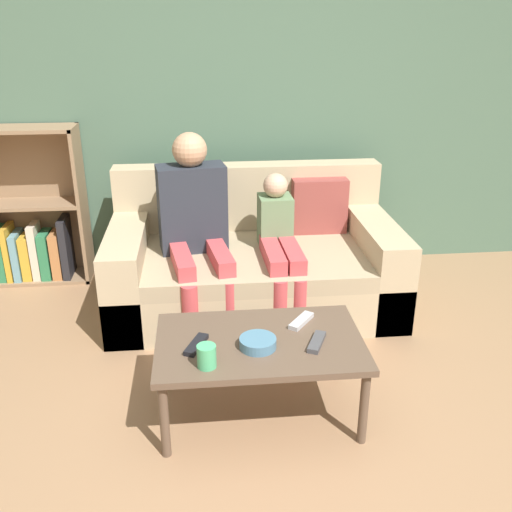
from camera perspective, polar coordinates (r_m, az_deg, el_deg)
ground_plane at (r=2.35m, az=3.61°, el=-24.19°), size 22.00×22.00×0.00m
wall_back at (r=4.02m, az=-1.55°, el=16.85°), size 12.00×0.06×2.60m
couch at (r=3.64m, az=-0.22°, el=-0.70°), size 1.76×1.00×0.82m
bookshelf at (r=4.22m, az=-21.46°, el=2.89°), size 0.69×0.28×1.07m
coffee_table at (r=2.59m, az=0.36°, el=-9.15°), size 0.92×0.58×0.39m
person_adult at (r=3.41m, az=-6.16°, el=3.99°), size 0.46×0.72×1.11m
person_child at (r=3.42m, az=2.37°, el=1.35°), size 0.22×0.67×0.85m
cup_near at (r=2.37m, az=-4.96°, el=-9.96°), size 0.08×0.08×0.10m
tv_remote_0 at (r=2.55m, az=6.09°, el=-8.55°), size 0.11×0.17×0.02m
tv_remote_1 at (r=2.53m, az=-5.99°, el=-8.81°), size 0.11×0.18×0.02m
tv_remote_2 at (r=2.70m, az=4.55°, el=-6.49°), size 0.14×0.16×0.02m
snack_bowl at (r=2.50m, az=0.19°, el=-8.68°), size 0.16×0.16×0.05m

